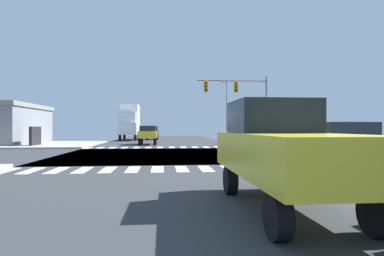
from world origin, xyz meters
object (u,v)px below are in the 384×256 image
at_px(street_lamp, 225,105).
at_px(box_truck_outer_1, 130,121).
at_px(sedan_nearside_1, 334,135).
at_px(traffic_signal_mast, 240,95).
at_px(pickup_leading_1, 283,148).
at_px(sedan_inner_6, 148,133).
at_px(sedan_middle_5, 152,132).
at_px(sedan_farside_2, 336,146).

distance_m(street_lamp, box_truck_outer_1, 13.14).
bearing_deg(sedan_nearside_1, traffic_signal_mast, -121.45).
height_order(traffic_signal_mast, pickup_leading_1, traffic_signal_mast).
relative_size(street_lamp, sedan_inner_6, 1.76).
height_order(pickup_leading_1, sedan_inner_6, pickup_leading_1).
relative_size(traffic_signal_mast, box_truck_outer_1, 0.88).
bearing_deg(pickup_leading_1, sedan_nearside_1, 58.36).
distance_m(sedan_middle_5, sedan_inner_6, 13.24).
xyz_separation_m(sedan_middle_5, sedan_inner_6, (0.00, -13.24, 0.00)).
bearing_deg(pickup_leading_1, box_truck_outer_1, 100.39).
xyz_separation_m(sedan_nearside_1, sedan_farside_2, (-7.80, -14.27, 0.00)).
relative_size(pickup_leading_1, box_truck_outer_1, 0.71).
relative_size(sedan_nearside_1, pickup_leading_1, 0.84).
relative_size(traffic_signal_mast, sedan_inner_6, 1.47).
height_order(sedan_nearside_1, sedan_inner_6, same).
height_order(traffic_signal_mast, sedan_nearside_1, traffic_signal_mast).
distance_m(traffic_signal_mast, box_truck_outer_1, 20.19).
bearing_deg(sedan_farside_2, street_lamp, 85.63).
relative_size(traffic_signal_mast, pickup_leading_1, 1.24).
distance_m(street_lamp, pickup_leading_1, 34.77).
distance_m(sedan_farside_2, box_truck_outer_1, 36.36).
distance_m(sedan_farside_2, sedan_middle_5, 36.89).
bearing_deg(box_truck_outer_1, sedan_nearside_1, 130.76).
height_order(traffic_signal_mast, street_lamp, street_lamp).
distance_m(street_lamp, sedan_middle_5, 11.29).
bearing_deg(sedan_nearside_1, box_truck_outer_1, -139.24).
relative_size(street_lamp, box_truck_outer_1, 1.05).
bearing_deg(street_lamp, traffic_signal_mast, -95.07).
height_order(street_lamp, sedan_inner_6, street_lamp).
xyz_separation_m(traffic_signal_mast, sedan_middle_5, (-8.24, 17.93, -3.49)).
xyz_separation_m(traffic_signal_mast, sedan_nearside_1, (6.56, -4.01, -3.49)).
xyz_separation_m(sedan_farside_2, sedan_inner_6, (-7.00, 22.98, 0.00)).
bearing_deg(sedan_inner_6, box_truck_outer_1, -75.90).
bearing_deg(traffic_signal_mast, box_truck_outer_1, 124.04).
height_order(sedan_farside_2, sedan_middle_5, same).
height_order(sedan_nearside_1, pickup_leading_1, pickup_leading_1).
xyz_separation_m(box_truck_outer_1, sedan_inner_6, (3.00, -11.95, -1.45)).
bearing_deg(pickup_leading_1, sedan_inner_6, 98.67).
relative_size(pickup_leading_1, sedan_middle_5, 1.19).
bearing_deg(sedan_farside_2, traffic_signal_mast, 86.11).
xyz_separation_m(pickup_leading_1, sedan_inner_6, (-4.00, 26.23, -0.17)).
distance_m(street_lamp, sedan_inner_6, 12.76).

